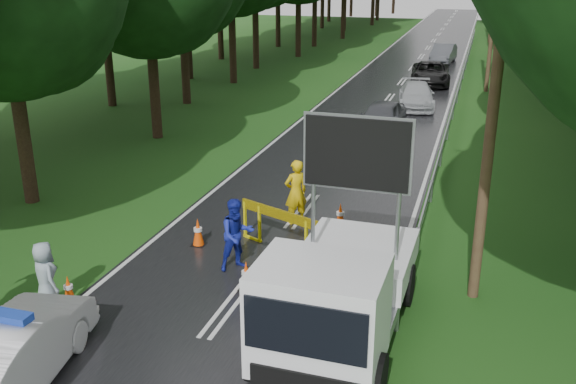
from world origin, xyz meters
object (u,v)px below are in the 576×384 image
at_px(queue_car_first, 382,118).
at_px(queue_car_second, 416,95).
at_px(barrier, 282,220).
at_px(police_sedan, 10,354).
at_px(work_truck, 337,292).
at_px(civilian, 237,235).
at_px(officer, 296,192).
at_px(queue_car_fourth, 443,54).
at_px(queue_car_third, 430,73).

distance_m(queue_car_first, queue_car_second, 6.07).
distance_m(barrier, queue_car_second, 19.24).
relative_size(barrier, queue_car_second, 0.59).
relative_size(police_sedan, queue_car_first, 1.07).
relative_size(police_sedan, work_truck, 0.81).
distance_m(civilian, queue_car_first, 14.57).
relative_size(police_sedan, barrier, 1.72).
xyz_separation_m(officer, queue_car_fourth, (1.84, 34.03, -0.27)).
xyz_separation_m(barrier, civilian, (-0.75, -1.32, 0.05)).
distance_m(police_sedan, queue_car_fourth, 43.20).
bearing_deg(officer, queue_car_fourth, -135.22).
bearing_deg(officer, queue_car_first, -135.85).
bearing_deg(queue_car_second, queue_car_third, 81.40).
relative_size(police_sedan, queue_car_third, 0.89).
relative_size(work_truck, queue_car_second, 1.25).
bearing_deg(queue_car_second, officer, -103.28).
relative_size(work_truck, queue_car_third, 1.09).
distance_m(queue_car_second, queue_car_fourth, 16.79).
bearing_deg(queue_car_first, barrier, -88.50).
bearing_deg(police_sedan, queue_car_first, -109.59).
xyz_separation_m(work_truck, queue_car_fourth, (-0.71, 39.91, -0.47)).
distance_m(barrier, officer, 1.95).
xyz_separation_m(queue_car_first, queue_car_fourth, (1.11, 22.79, -0.01)).
relative_size(officer, queue_car_third, 0.39).
xyz_separation_m(police_sedan, queue_car_second, (4.32, 26.18, -0.07)).
height_order(police_sedan, queue_car_first, police_sedan).
bearing_deg(queue_car_second, police_sedan, -107.28).
bearing_deg(work_truck, barrier, 122.18).
xyz_separation_m(civilian, queue_car_fourth, (2.41, 37.30, -0.22)).
height_order(work_truck, civilian, work_truck).
height_order(officer, queue_car_third, officer).
bearing_deg(civilian, queue_car_third, 41.41).
bearing_deg(queue_car_fourth, barrier, -87.70).
xyz_separation_m(queue_car_third, queue_car_fourth, (0.13, 9.70, 0.00)).
bearing_deg(queue_car_first, queue_car_second, 85.41).
distance_m(officer, civilian, 3.31).
relative_size(work_truck, queue_car_fourth, 1.29).
bearing_deg(queue_car_third, queue_car_fourth, 84.09).
relative_size(civilian, queue_car_fourth, 0.43).
xyz_separation_m(officer, queue_car_first, (0.73, 11.25, -0.26)).
height_order(queue_car_first, queue_car_third, queue_car_first).
distance_m(work_truck, barrier, 4.60).
bearing_deg(civilian, queue_car_second, 40.03).
bearing_deg(officer, police_sedan, 31.05).
bearing_deg(officer, work_truck, 71.32).
distance_m(work_truck, queue_car_second, 23.14).
bearing_deg(barrier, civilian, -96.56).
relative_size(queue_car_third, queue_car_fourth, 1.18).
bearing_deg(work_truck, officer, 114.65).
bearing_deg(queue_car_third, queue_car_second, -95.84).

